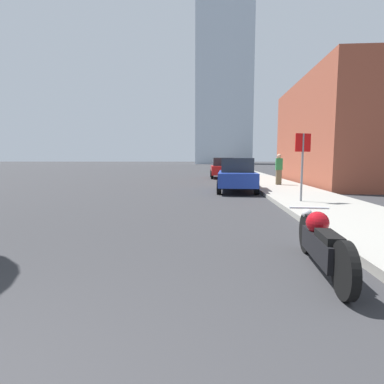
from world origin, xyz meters
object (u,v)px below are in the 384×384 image
motorcycle (321,242)px  pedestrian (279,169)px  stop_sign (303,155)px  parked_car_red (222,168)px  parked_car_silver (219,164)px  parked_car_black (218,163)px  parked_car_blue (237,175)px  parked_car_green (221,166)px

motorcycle → pedestrian: 12.97m
motorcycle → stop_sign: 6.36m
stop_sign → pedestrian: bearing=84.2°
parked_car_red → stop_sign: stop_sign is taller
parked_car_silver → parked_car_black: (-0.10, 11.05, 0.02)m
parked_car_red → parked_car_blue: bearing=-89.6°
parked_car_black → pedestrian: (2.70, -44.48, 0.23)m
parked_car_red → parked_car_black: size_ratio=1.06×
motorcycle → parked_car_black: bearing=94.0°
parked_car_red → parked_car_silver: 25.23m
motorcycle → parked_car_blue: size_ratio=0.57×
parked_car_blue → parked_car_red: (-0.36, 10.60, 0.03)m
motorcycle → stop_sign: bearing=79.9°
parked_car_blue → parked_car_green: bearing=93.0°
motorcycle → parked_car_red: 20.99m
motorcycle → parked_car_blue: bearing=95.5°
parked_car_red → stop_sign: bearing=-83.2°
motorcycle → pedestrian: (2.14, 12.77, 0.63)m
parked_car_red → motorcycle: bearing=-89.6°
parked_car_silver → pedestrian: 33.53m
parked_car_red → pedestrian: (2.87, -8.20, 0.19)m
parked_car_silver → parked_car_black: parked_car_black is taller
parked_car_blue → parked_car_black: 46.87m
motorcycle → parked_car_silver: 46.20m
parked_car_blue → parked_car_green: parked_car_blue is taller
parked_car_red → parked_car_silver: (0.27, 25.23, -0.06)m
parked_car_blue → motorcycle: bearing=-85.4°
stop_sign → parked_car_green: bearing=94.2°
parked_car_green → motorcycle: bearing=-85.9°
motorcycle → parked_car_silver: bearing=94.0°
parked_car_black → stop_sign: size_ratio=1.84×
stop_sign → parked_car_red: bearing=98.3°
parked_car_red → pedestrian: bearing=-72.3°
stop_sign → pedestrian: size_ratio=1.32×
motorcycle → parked_car_black: size_ratio=0.57×
parked_car_silver → stop_sign: (1.92, -40.14, 0.91)m
stop_sign → parked_car_blue: bearing=112.9°
parked_car_green → stop_sign: stop_sign is taller
parked_car_red → parked_car_silver: bearing=87.8°
parked_car_silver → parked_car_green: bearing=-92.7°
parked_car_blue → stop_sign: (1.83, -4.32, 0.88)m
parked_car_green → pedestrian: (2.72, -20.89, 0.25)m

